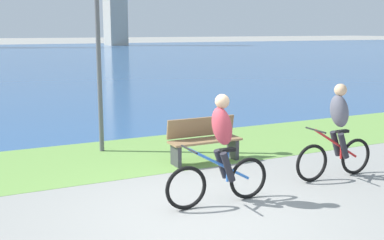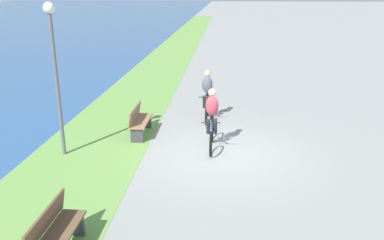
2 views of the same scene
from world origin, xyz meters
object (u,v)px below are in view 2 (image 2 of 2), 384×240
(bench_near_path, at_px, (55,234))
(cyclist_lead, at_px, (212,119))
(cyclist_trailing, at_px, (207,96))
(bench_far_along_path, at_px, (139,121))
(lamppost_tall, at_px, (54,59))

(bench_near_path, bearing_deg, cyclist_lead, -25.28)
(bench_near_path, bearing_deg, cyclist_trailing, -15.83)
(bench_far_along_path, bearing_deg, cyclist_trailing, -50.12)
(cyclist_lead, relative_size, cyclist_trailing, 1.02)
(cyclist_trailing, distance_m, lamppost_tall, 5.30)
(bench_far_along_path, bearing_deg, bench_near_path, 178.44)
(cyclist_trailing, distance_m, bench_far_along_path, 2.63)
(cyclist_lead, height_order, cyclist_trailing, cyclist_trailing)
(bench_near_path, distance_m, lamppost_tall, 5.05)
(bench_near_path, relative_size, bench_far_along_path, 1.00)
(cyclist_lead, distance_m, bench_far_along_path, 2.43)
(bench_far_along_path, xyz_separation_m, lamppost_tall, (-1.65, 1.74, 2.15))
(cyclist_lead, bearing_deg, bench_far_along_path, 68.88)
(bench_far_along_path, bearing_deg, cyclist_lead, -111.12)
(bench_far_along_path, bearing_deg, lamppost_tall, 133.59)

